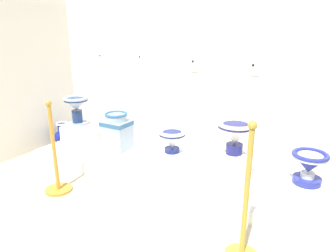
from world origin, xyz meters
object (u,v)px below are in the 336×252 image
Objects in this scene: plinth_block_broad_patterned at (118,152)px; plinth_block_rightmost at (305,189)px; info_placard_fourth at (256,69)px; decorative_vase_corner at (63,136)px; antique_toilet_squat_floral at (172,140)px; plinth_block_central_ornate at (233,170)px; stanchion_post_near_right at (244,219)px; antique_toilet_rightmost at (309,164)px; plinth_block_pale_glazed at (79,134)px; info_placard_second at (142,60)px; info_placard_first at (102,59)px; stanchion_post_near_left at (56,167)px; info_placard_third at (195,65)px; antique_toilet_central_ornate at (235,135)px; antique_toilet_broad_patterned at (117,130)px; plinth_block_squat_floral at (172,161)px; antique_toilet_pale_glazed at (76,106)px.

plinth_block_broad_patterned is 1.04× the size of plinth_block_rightmost.
info_placard_fourth reaches higher than decorative_vase_corner.
plinth_block_broad_patterned is 0.83m from antique_toilet_squat_floral.
stanchion_post_near_right is (0.39, -0.91, 0.08)m from plinth_block_central_ornate.
antique_toilet_rightmost is 0.31× the size of stanchion_post_near_right.
plinth_block_pale_glazed reaches higher than plinth_block_central_ornate.
plinth_block_pale_glazed is at bearing -142.95° from info_placard_second.
info_placard_second reaches higher than info_placard_first.
antique_toilet_rightmost is (2.94, 0.09, 0.18)m from plinth_block_pale_glazed.
plinth_block_rightmost is 2.54m from stanchion_post_near_left.
info_placard_third is (0.78, -0.00, -0.02)m from info_placard_second.
plinth_block_pale_glazed is at bearing 179.08° from antique_toilet_squat_floral.
info_placard_third is at bearing 13.63° from decorative_vase_corner.
info_placard_first is at bearing 180.00° from info_placard_third.
antique_toilet_central_ornate reaches higher than decorative_vase_corner.
antique_toilet_broad_patterned is 1.32× the size of decorative_vase_corner.
plinth_block_broad_patterned is 1.09× the size of plinth_block_central_ornate.
stanchion_post_near_right is (1.12, -0.89, 0.13)m from plinth_block_squat_floral.
antique_toilet_pale_glazed is (0.00, 0.00, 0.41)m from plinth_block_pale_glazed.
stanchion_post_near_left is (-0.91, -0.89, -0.19)m from antique_toilet_squat_floral.
decorative_vase_corner is (-1.94, -0.47, -1.11)m from info_placard_third.
antique_toilet_central_ornate is at bearing 29.03° from stanchion_post_near_left.
antique_toilet_central_ornate is at bearing -91.17° from info_placard_fourth.
stanchion_post_near_right is at bearing -19.21° from plinth_block_pale_glazed.
info_placard_third is (-1.43, 0.45, 1.06)m from plinth_block_rightmost.
antique_toilet_rightmost is at bearing 3.92° from antique_toilet_broad_patterned.
antique_toilet_squat_floral reaches higher than plinth_block_rightmost.
plinth_block_broad_patterned is 0.97× the size of antique_toilet_central_ornate.
info_placard_second is (0.71, 0.00, 0.01)m from info_placard_first.
info_placard_third is at bearing -0.00° from info_placard_first.
info_placard_second is at bearing 91.44° from antique_toilet_broad_patterned.
info_placard_second is 1.78m from stanchion_post_near_left.
antique_toilet_pale_glazed is 1.59m from plinth_block_squat_floral.
plinth_block_pale_glazed reaches higher than decorative_vase_corner.
info_placard_fourth is 0.13× the size of stanchion_post_near_right.
antique_toilet_pale_glazed is at bearing 179.08° from plinth_block_squat_floral.
info_placard_first is at bearing 159.11° from antique_toilet_squat_floral.
decorative_vase_corner is (-1.15, -0.47, -1.13)m from info_placard_second.
info_placard_fourth reaches higher than plinth_block_rightmost.
plinth_block_rightmost is 1.35m from info_placard_fourth.
stanchion_post_near_left is at bearing 179.97° from stanchion_post_near_right.
antique_toilet_central_ornate is 1.10m from info_placard_third.
stanchion_post_near_right is at bearing -107.02° from antique_toilet_rightmost.
antique_toilet_central_ornate reaches higher than plinth_block_rightmost.
stanchion_post_near_right is at bearing -18.02° from decorative_vase_corner.
plinth_block_central_ornate is (2.24, -0.01, -0.42)m from antique_toilet_pale_glazed.
plinth_block_pale_glazed is 1.00× the size of antique_toilet_pale_glazed.
antique_toilet_rightmost is at bearing -11.58° from info_placard_second.
antique_toilet_pale_glazed reaches higher than plinth_block_broad_patterned.
antique_toilet_central_ornate is at bearing 1.07° from antique_toilet_squat_floral.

